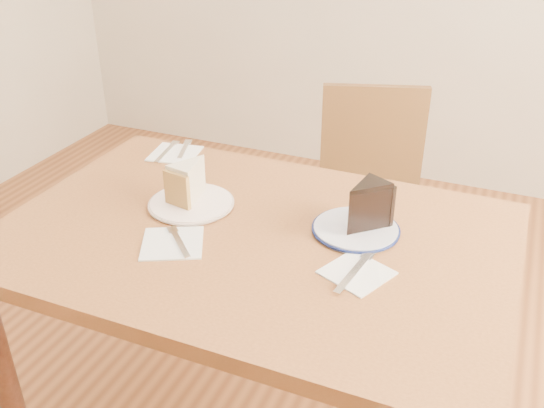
{
  "coord_description": "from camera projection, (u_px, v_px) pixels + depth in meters",
  "views": [
    {
      "loc": [
        0.52,
        -1.11,
        1.5
      ],
      "look_at": [
        0.02,
        0.06,
        0.8
      ],
      "focal_mm": 40.0,
      "sensor_mm": 36.0,
      "label": 1
    }
  ],
  "objects": [
    {
      "name": "plate_navy",
      "position": [
        356.0,
        229.0,
        1.44
      ],
      "size": [
        0.2,
        0.2,
        0.01
      ],
      "primitive_type": "cylinder",
      "color": "silver",
      "rests_on": "table"
    },
    {
      "name": "carrot_cake",
      "position": [
        192.0,
        182.0,
        1.54
      ],
      "size": [
        0.09,
        0.12,
        0.09
      ],
      "primitive_type": null,
      "rotation": [
        0.0,
        0.0,
        -0.2
      ],
      "color": "beige",
      "rests_on": "plate_cream"
    },
    {
      "name": "plate_cream",
      "position": [
        191.0,
        203.0,
        1.55
      ],
      "size": [
        0.21,
        0.21,
        0.01
      ],
      "primitive_type": "cylinder",
      "color": "white",
      "rests_on": "table"
    },
    {
      "name": "chocolate_cake",
      "position": [
        364.0,
        209.0,
        1.41
      ],
      "size": [
        0.12,
        0.13,
        0.1
      ],
      "primitive_type": null,
      "rotation": [
        0.0,
        0.0,
        2.67
      ],
      "color": "black",
      "rests_on": "plate_navy"
    },
    {
      "name": "napkin_cream",
      "position": [
        172.0,
        243.0,
        1.39
      ],
      "size": [
        0.18,
        0.18,
        0.0
      ],
      "primitive_type": "cube",
      "rotation": [
        0.0,
        0.0,
        0.46
      ],
      "color": "white",
      "rests_on": "table"
    },
    {
      "name": "knife_navy",
      "position": [
        354.0,
        272.0,
        1.28
      ],
      "size": [
        0.04,
        0.17,
        0.0
      ],
      "primitive_type": "cube",
      "rotation": [
        0.0,
        0.0,
        -0.14
      ],
      "color": "silver",
      "rests_on": "napkin_navy"
    },
    {
      "name": "fork_spare",
      "position": [
        184.0,
        149.0,
        1.85
      ],
      "size": [
        0.06,
        0.14,
        0.0
      ],
      "primitive_type": "cube",
      "rotation": [
        0.0,
        0.0,
        0.32
      ],
      "color": "silver",
      "rests_on": "napkin_spare"
    },
    {
      "name": "napkin_navy",
      "position": [
        357.0,
        273.0,
        1.29
      ],
      "size": [
        0.16,
        0.16,
        0.0
      ],
      "primitive_type": "cube",
      "rotation": [
        0.0,
        0.0,
        -0.41
      ],
      "color": "white",
      "rests_on": "table"
    },
    {
      "name": "knife_spare",
      "position": [
        166.0,
        152.0,
        1.83
      ],
      "size": [
        0.04,
        0.16,
        0.0
      ],
      "primitive_type": "cube",
      "rotation": [
        0.0,
        0.0,
        0.17
      ],
      "color": "white",
      "rests_on": "napkin_spare"
    },
    {
      "name": "chair_far",
      "position": [
        370.0,
        204.0,
        2.11
      ],
      "size": [
        0.54,
        0.54,
        0.87
      ],
      "rotation": [
        0.0,
        0.0,
        3.45
      ],
      "color": "#372110",
      "rests_on": "ground"
    },
    {
      "name": "napkin_spare",
      "position": [
        175.0,
        154.0,
        1.83
      ],
      "size": [
        0.16,
        0.16,
        0.0
      ],
      "primitive_type": "cube",
      "rotation": [
        0.0,
        0.0,
        0.16
      ],
      "color": "white",
      "rests_on": "table"
    },
    {
      "name": "table",
      "position": [
        254.0,
        266.0,
        1.48
      ],
      "size": [
        1.2,
        0.8,
        0.75
      ],
      "color": "#573117",
      "rests_on": "ground"
    },
    {
      "name": "fork_cream",
      "position": [
        179.0,
        242.0,
        1.39
      ],
      "size": [
        0.11,
        0.11,
        0.0
      ],
      "primitive_type": "cube",
      "rotation": [
        0.0,
        0.0,
        0.8
      ],
      "color": "silver",
      "rests_on": "napkin_cream"
    }
  ]
}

